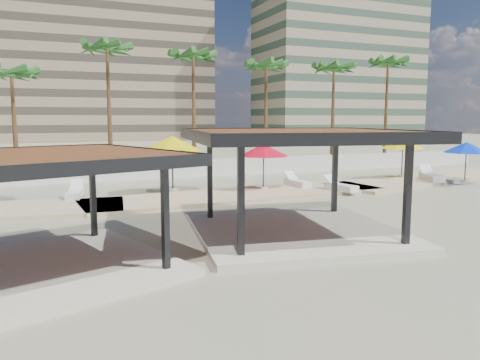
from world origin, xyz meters
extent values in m
plane|color=tan|center=(0.00, 0.00, 0.00)|extent=(200.00, 200.00, 0.00)
cube|color=#C6B284|center=(2.00, 7.00, 0.06)|extent=(16.24, 5.11, 0.24)
cube|color=#C6B284|center=(16.00, 8.50, 0.06)|extent=(16.49, 7.75, 0.24)
cube|color=silver|center=(0.00, 16.00, 0.60)|extent=(56.00, 0.30, 1.20)
cube|color=#847259|center=(4.00, 78.00, 14.00)|extent=(38.00, 16.00, 28.00)
cube|color=gray|center=(48.00, 66.00, 17.00)|extent=(32.00, 15.00, 34.00)
cube|color=beige|center=(0.68, -1.18, 0.10)|extent=(7.87, 7.87, 0.21)
cube|color=black|center=(-2.30, -3.32, 1.76)|extent=(0.21, 0.21, 3.11)
cube|color=black|center=(-1.45, 1.80, 1.76)|extent=(0.21, 0.21, 3.11)
cube|color=black|center=(2.82, -4.16, 1.76)|extent=(0.21, 0.21, 3.11)
cube|color=black|center=(3.66, 0.96, 1.76)|extent=(0.21, 0.21, 3.11)
cube|color=brown|center=(0.68, -1.18, 3.46)|extent=(8.11, 8.11, 0.29)
cube|color=black|center=(0.11, -4.66, 3.46)|extent=(7.08, 1.29, 0.35)
cube|color=black|center=(1.26, 2.30, 3.46)|extent=(7.08, 1.29, 0.35)
cube|color=black|center=(-2.80, -0.61, 3.46)|extent=(1.29, 7.08, 0.35)
cube|color=black|center=(4.16, -1.75, 3.46)|extent=(1.29, 7.08, 0.35)
cube|color=beige|center=(-7.32, -2.16, 0.09)|extent=(7.45, 7.45, 0.18)
cube|color=black|center=(-4.50, -3.61, 1.53)|extent=(0.20, 0.20, 2.69)
cube|color=black|center=(-5.87, 0.66, 1.53)|extent=(0.20, 0.20, 2.69)
cube|color=brown|center=(-7.32, -2.16, 3.00)|extent=(7.68, 7.68, 0.25)
cube|color=black|center=(-6.39, -5.06, 3.00)|extent=(5.93, 2.00, 0.31)
cube|color=black|center=(-8.26, 0.74, 3.00)|extent=(5.93, 2.00, 0.31)
cube|color=black|center=(-4.42, -1.22, 3.00)|extent=(2.00, 5.93, 0.31)
cylinder|color=beige|center=(-1.02, 9.20, 0.25)|extent=(0.57, 0.57, 0.14)
cylinder|color=#262628|center=(-1.02, 9.20, 1.55)|extent=(0.08, 0.08, 2.74)
cone|color=yellow|center=(-1.02, 9.20, 2.72)|extent=(3.90, 3.90, 0.80)
cylinder|color=beige|center=(3.78, 8.01, 0.24)|extent=(0.48, 0.48, 0.11)
cylinder|color=#262628|center=(3.78, 8.01, 1.33)|extent=(0.07, 0.07, 2.29)
cone|color=red|center=(3.78, 8.01, 2.31)|extent=(3.61, 3.61, 0.67)
cylinder|color=beige|center=(16.36, 5.80, 0.24)|extent=(0.47, 0.47, 0.11)
cylinder|color=#262628|center=(16.36, 5.80, 1.32)|extent=(0.07, 0.07, 2.27)
cone|color=#0631D5|center=(16.36, 5.80, 2.29)|extent=(3.45, 3.45, 0.66)
cylinder|color=beige|center=(14.50, 9.20, 0.24)|extent=(0.50, 0.50, 0.12)
cylinder|color=#262628|center=(14.50, 9.20, 1.39)|extent=(0.07, 0.07, 2.42)
cone|color=yellow|center=(14.50, 9.20, 2.43)|extent=(3.65, 3.65, 0.71)
cube|color=white|center=(-6.02, 8.97, 0.31)|extent=(1.01, 1.99, 0.27)
cube|color=white|center=(-6.02, 8.97, 0.47)|extent=(1.01, 1.99, 0.06)
cube|color=white|center=(-5.88, 9.69, 0.70)|extent=(0.74, 0.76, 0.48)
cube|color=white|center=(6.07, 8.20, 0.31)|extent=(0.83, 1.96, 0.27)
cube|color=white|center=(6.07, 8.20, 0.48)|extent=(0.83, 1.96, 0.06)
cube|color=white|center=(6.01, 8.95, 0.71)|extent=(0.68, 0.71, 0.49)
cube|color=white|center=(7.36, 5.80, 0.31)|extent=(1.08, 2.03, 0.27)
cube|color=white|center=(7.36, 5.80, 0.48)|extent=(1.08, 2.03, 0.06)
cube|color=white|center=(7.20, 6.53, 0.71)|extent=(0.77, 0.79, 0.49)
cube|color=white|center=(15.07, 7.17, 0.33)|extent=(1.52, 2.34, 0.31)
cube|color=white|center=(15.07, 7.17, 0.52)|extent=(1.52, 2.34, 0.07)
cube|color=white|center=(15.38, 7.97, 0.79)|extent=(0.96, 0.97, 0.56)
cone|color=brown|center=(-9.00, 18.10, 3.53)|extent=(0.36, 0.36, 7.05)
ellipsoid|color=#22581F|center=(-9.00, 18.10, 6.80)|extent=(3.00, 3.00, 1.80)
cone|color=brown|center=(-3.00, 18.90, 4.51)|extent=(0.36, 0.36, 9.01)
ellipsoid|color=#22581F|center=(-3.00, 18.90, 8.76)|extent=(3.00, 3.00, 1.80)
cone|color=brown|center=(3.00, 18.40, 4.37)|extent=(0.36, 0.36, 8.74)
ellipsoid|color=#22581F|center=(3.00, 18.40, 8.49)|extent=(3.00, 3.00, 1.80)
cone|color=brown|center=(9.00, 18.60, 4.15)|extent=(0.36, 0.36, 8.29)
ellipsoid|color=#22581F|center=(9.00, 18.60, 8.04)|extent=(3.00, 3.00, 1.80)
cone|color=brown|center=(15.00, 18.20, 4.17)|extent=(0.36, 0.36, 8.33)
ellipsoid|color=#22581F|center=(15.00, 18.20, 8.08)|extent=(3.00, 3.00, 1.80)
cone|color=brown|center=(21.00, 18.80, 4.54)|extent=(0.36, 0.36, 9.08)
ellipsoid|color=#22581F|center=(21.00, 18.80, 8.83)|extent=(3.00, 3.00, 1.80)
camera|label=1|loc=(-7.22, -15.10, 4.00)|focal=35.00mm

